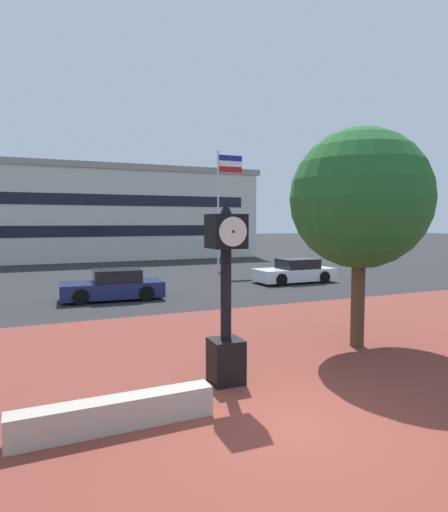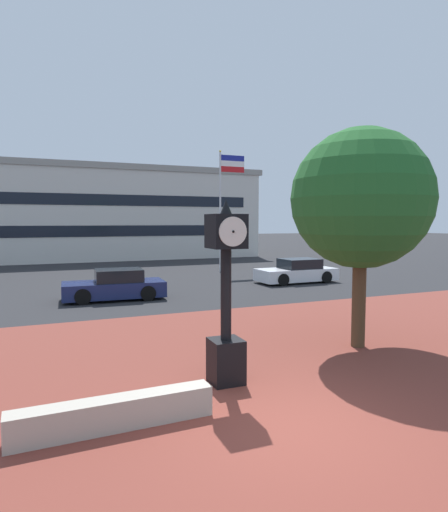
# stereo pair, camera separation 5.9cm
# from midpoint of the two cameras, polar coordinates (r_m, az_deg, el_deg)

# --- Properties ---
(ground_plane) EXTENTS (200.00, 200.00, 0.00)m
(ground_plane) POSITION_cam_midpoint_polar(r_m,az_deg,el_deg) (7.67, 8.71, -20.93)
(ground_plane) COLOR #262628
(plaza_brick_paving) EXTENTS (44.00, 13.13, 0.01)m
(plaza_brick_paving) POSITION_cam_midpoint_polar(r_m,az_deg,el_deg) (9.77, 0.42, -15.14)
(plaza_brick_paving) COLOR brown
(plaza_brick_paving) RESTS_ON ground
(planter_wall) EXTENTS (3.21, 0.49, 0.50)m
(planter_wall) POSITION_cam_midpoint_polar(r_m,az_deg,el_deg) (7.60, -14.13, -19.22)
(planter_wall) COLOR #ADA393
(planter_wall) RESTS_ON ground
(street_clock) EXTENTS (0.69, 0.80, 3.72)m
(street_clock) POSITION_cam_midpoint_polar(r_m,az_deg,el_deg) (8.88, 0.06, -5.46)
(street_clock) COLOR black
(street_clock) RESTS_ON ground
(plaza_tree) EXTENTS (3.88, 3.61, 5.68)m
(plaza_tree) POSITION_cam_midpoint_polar(r_m,az_deg,el_deg) (12.15, 17.44, 6.65)
(plaza_tree) COLOR #4C3823
(plaza_tree) RESTS_ON ground
(car_street_near) EXTENTS (4.32, 1.95, 1.28)m
(car_street_near) POSITION_cam_midpoint_polar(r_m,az_deg,el_deg) (24.08, 9.11, -2.04)
(car_street_near) COLOR silver
(car_street_near) RESTS_ON ground
(car_street_mid) EXTENTS (4.26, 2.06, 1.28)m
(car_street_mid) POSITION_cam_midpoint_polar(r_m,az_deg,el_deg) (19.14, -14.22, -3.80)
(car_street_mid) COLOR navy
(car_street_mid) RESTS_ON ground
(flagpole_primary) EXTENTS (1.77, 0.14, 7.85)m
(flagpole_primary) POSITION_cam_midpoint_polar(r_m,az_deg,el_deg) (28.70, -0.38, 7.50)
(flagpole_primary) COLOR silver
(flagpole_primary) RESTS_ON ground
(civic_building) EXTENTS (32.13, 11.09, 8.04)m
(civic_building) POSITION_cam_midpoint_polar(r_m,az_deg,el_deg) (42.13, -18.98, 5.26)
(civic_building) COLOR beige
(civic_building) RESTS_ON ground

